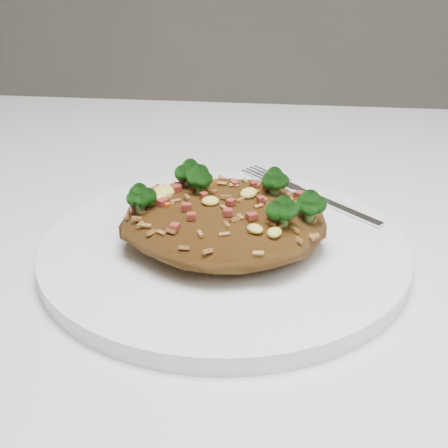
{
  "coord_description": "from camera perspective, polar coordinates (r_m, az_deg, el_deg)",
  "views": [
    {
      "loc": [
        0.14,
        -0.46,
        0.99
      ],
      "look_at": [
        0.09,
        -0.04,
        0.78
      ],
      "focal_mm": 50.0,
      "sensor_mm": 36.0,
      "label": 1
    }
  ],
  "objects": [
    {
      "name": "plate",
      "position": [
        0.49,
        -0.0,
        -2.31
      ],
      "size": [
        0.28,
        0.28,
        0.01
      ],
      "primitive_type": "cylinder",
      "color": "white",
      "rests_on": "dining_table"
    },
    {
      "name": "fried_rice",
      "position": [
        0.47,
        0.04,
        1.15
      ],
      "size": [
        0.16,
        0.14,
        0.06
      ],
      "color": "brown",
      "rests_on": "plate"
    },
    {
      "name": "dining_table",
      "position": [
        0.59,
        -8.78,
        -8.33
      ],
      "size": [
        1.2,
        0.8,
        0.75
      ],
      "color": "silver",
      "rests_on": "ground"
    },
    {
      "name": "fork",
      "position": [
        0.56,
        8.3,
        2.46
      ],
      "size": [
        0.13,
        0.12,
        0.0
      ],
      "rotation": [
        0.0,
        0.0,
        -0.77
      ],
      "color": "silver",
      "rests_on": "plate"
    }
  ]
}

